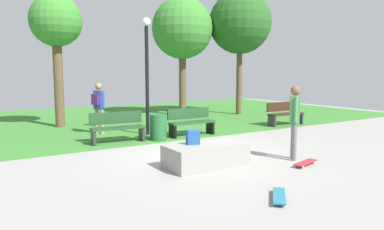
{
  "coord_description": "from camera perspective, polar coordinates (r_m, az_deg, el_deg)",
  "views": [
    {
      "loc": [
        -5.03,
        -7.8,
        2.11
      ],
      "look_at": [
        -0.59,
        -0.7,
        1.1
      ],
      "focal_mm": 33.48,
      "sensor_mm": 36.0,
      "label": 1
    }
  ],
  "objects": [
    {
      "name": "trash_bin",
      "position": [
        11.13,
        -5.39,
        -1.98
      ],
      "size": [
        0.51,
        0.51,
        0.8
      ],
      "primitive_type": "cylinder",
      "color": "#1E592D",
      "rests_on": "ground_plane"
    },
    {
      "name": "lamp_post",
      "position": [
        12.03,
        -7.2,
        8.1
      ],
      "size": [
        0.28,
        0.28,
        3.87
      ],
      "color": "black",
      "rests_on": "ground_plane"
    },
    {
      "name": "backpack_on_ledge",
      "position": [
        8.03,
        0.15,
        -3.53
      ],
      "size": [
        0.32,
        0.27,
        0.32
      ],
      "primitive_type": "cube",
      "rotation": [
        0.0,
        0.0,
        6.0
      ],
      "color": "#1E4C8C",
      "rests_on": "concrete_ledge"
    },
    {
      "name": "skateboard_spare",
      "position": [
        6.26,
        13.7,
        -12.39
      ],
      "size": [
        0.7,
        0.71,
        0.08
      ],
      "color": "teal",
      "rests_on": "ground_plane"
    },
    {
      "name": "tree_leaning_ash",
      "position": [
        18.16,
        7.66,
        14.3
      ],
      "size": [
        3.04,
        3.04,
        6.02
      ],
      "color": "brown",
      "rests_on": "grass_lawn"
    },
    {
      "name": "tree_slender_maple",
      "position": [
        14.69,
        -20.85,
        13.4
      ],
      "size": [
        1.93,
        1.93,
        4.98
      ],
      "color": "brown",
      "rests_on": "grass_lawn"
    },
    {
      "name": "pedestrian_with_backpack",
      "position": [
        12.53,
        -14.66,
        1.8
      ],
      "size": [
        0.44,
        0.43,
        1.74
      ],
      "color": "tan",
      "rests_on": "ground_plane"
    },
    {
      "name": "concrete_ledge",
      "position": [
        8.09,
        2.25,
        -6.41
      ],
      "size": [
        1.82,
        0.93,
        0.5
      ],
      "primitive_type": "cube",
      "color": "gray",
      "rests_on": "ground_plane"
    },
    {
      "name": "tree_tall_oak",
      "position": [
        17.53,
        -1.55,
        13.53
      ],
      "size": [
        2.91,
        2.91,
        5.64
      ],
      "color": "brown",
      "rests_on": "grass_lawn"
    },
    {
      "name": "skater_performing_trick",
      "position": [
        8.89,
        16.03,
        -0.2
      ],
      "size": [
        0.36,
        0.37,
        1.79
      ],
      "color": "slate",
      "rests_on": "ground_plane"
    },
    {
      "name": "park_bench_far_right",
      "position": [
        14.72,
        14.55,
        0.3
      ],
      "size": [
        1.61,
        0.52,
        0.91
      ],
      "color": "#331E14",
      "rests_on": "ground_plane"
    },
    {
      "name": "ground_plane",
      "position": [
        9.51,
        0.82,
        -5.93
      ],
      "size": [
        28.0,
        28.0,
        0.0
      ],
      "primitive_type": "plane",
      "color": "gray"
    },
    {
      "name": "park_bench_center_lawn",
      "position": [
        11.87,
        -0.17,
        -1.0
      ],
      "size": [
        1.6,
        0.48,
        0.91
      ],
      "color": "#1E4223",
      "rests_on": "ground_plane"
    },
    {
      "name": "grass_lawn",
      "position": [
        16.52,
        -13.99,
        -0.65
      ],
      "size": [
        26.6,
        12.4,
        0.01
      ],
      "primitive_type": "cube",
      "color": "#387A2D",
      "rests_on": "ground_plane"
    },
    {
      "name": "park_bench_by_oak",
      "position": [
        10.95,
        -11.79,
        -1.82
      ],
      "size": [
        1.63,
        0.6,
        0.91
      ],
      "color": "#1E4223",
      "rests_on": "ground_plane"
    },
    {
      "name": "skateboard_by_ledge",
      "position": [
        8.57,
        17.62,
        -7.24
      ],
      "size": [
        0.82,
        0.39,
        0.08
      ],
      "color": "#A5262D",
      "rests_on": "ground_plane"
    }
  ]
}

